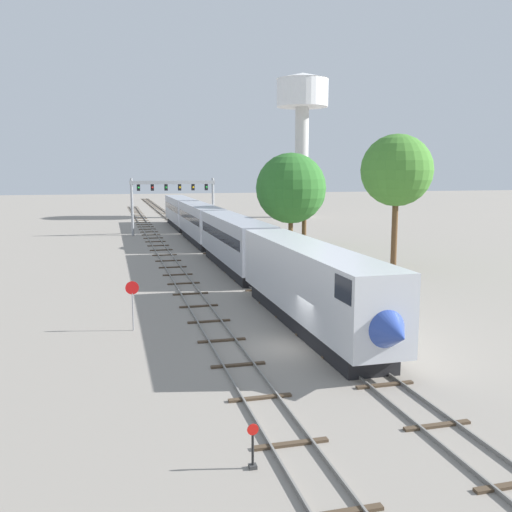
# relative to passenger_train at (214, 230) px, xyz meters

# --- Properties ---
(ground_plane) EXTENTS (400.00, 400.00, 0.00)m
(ground_plane) POSITION_rel_passenger_train_xyz_m (-2.00, -34.20, -2.60)
(ground_plane) COLOR gray
(track_main) EXTENTS (2.60, 200.00, 0.16)m
(track_main) POSITION_rel_passenger_train_xyz_m (0.00, 25.80, -2.54)
(track_main) COLOR slate
(track_main) RESTS_ON ground
(track_near) EXTENTS (2.60, 160.00, 0.16)m
(track_near) POSITION_rel_passenger_train_xyz_m (-5.50, 5.80, -2.54)
(track_near) COLOR slate
(track_near) RESTS_ON ground
(passenger_train) EXTENTS (3.04, 81.30, 4.80)m
(passenger_train) POSITION_rel_passenger_train_xyz_m (0.00, 0.00, 0.00)
(passenger_train) COLOR silver
(passenger_train) RESTS_ON ground
(signal_gantry) EXTENTS (12.10, 0.49, 8.01)m
(signal_gantry) POSITION_rel_passenger_train_xyz_m (-2.25, 19.96, 3.31)
(signal_gantry) COLOR #999BA0
(signal_gantry) RESTS_ON ground
(water_tower) EXTENTS (9.98, 9.98, 27.41)m
(water_tower) POSITION_rel_passenger_train_xyz_m (25.34, 44.13, 19.07)
(water_tower) COLOR beige
(water_tower) RESTS_ON ground
(switch_stand) EXTENTS (0.36, 0.24, 1.46)m
(switch_stand) POSITION_rel_passenger_train_xyz_m (-7.10, -45.32, -2.08)
(switch_stand) COLOR black
(switch_stand) RESTS_ON ground
(stop_sign) EXTENTS (0.76, 0.08, 2.88)m
(stop_sign) POSITION_rel_passenger_train_xyz_m (-10.00, -28.90, -0.73)
(stop_sign) COLOR gray
(stop_sign) RESTS_ON ground
(trackside_tree_left) EXTENTS (6.64, 6.64, 12.43)m
(trackside_tree_left) POSITION_rel_passenger_train_xyz_m (14.73, -13.31, 6.46)
(trackside_tree_left) COLOR brown
(trackside_tree_left) RESTS_ON ground
(trackside_tree_mid) EXTENTS (5.04, 5.04, 8.71)m
(trackside_tree_mid) POSITION_rel_passenger_train_xyz_m (12.16, 4.83, 3.54)
(trackside_tree_mid) COLOR brown
(trackside_tree_mid) RESTS_ON ground
(trackside_tree_right) EXTENTS (8.33, 8.33, 11.17)m
(trackside_tree_right) POSITION_rel_passenger_train_xyz_m (9.82, 2.99, 4.39)
(trackside_tree_right) COLOR brown
(trackside_tree_right) RESTS_ON ground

